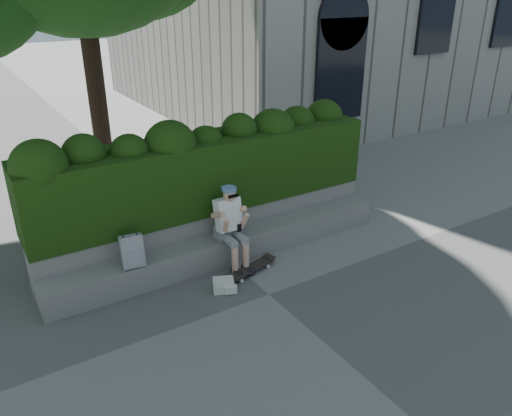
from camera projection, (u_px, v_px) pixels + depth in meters
ground at (269, 294)px, 7.48m from camera, size 80.00×80.00×0.00m
bench_ledge at (228, 247)px, 8.36m from camera, size 6.00×0.45×0.45m
planter_wall at (214, 229)px, 8.66m from camera, size 6.00×0.50×0.75m
hedge at (206, 172)px, 8.44m from camera, size 6.00×1.00×1.20m
person at (230, 224)px, 7.98m from camera, size 0.40×0.76×1.38m
skateboard at (251, 269)px, 8.02m from camera, size 0.90×0.43×0.09m
backpack_plaid at (132, 251)px, 7.29m from camera, size 0.35×0.21×0.48m
backpack_ground at (223, 285)px, 7.54m from camera, size 0.37×0.32×0.20m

